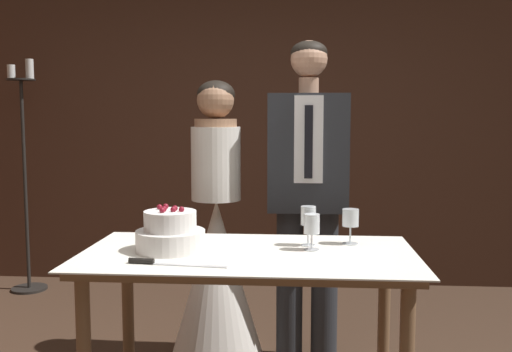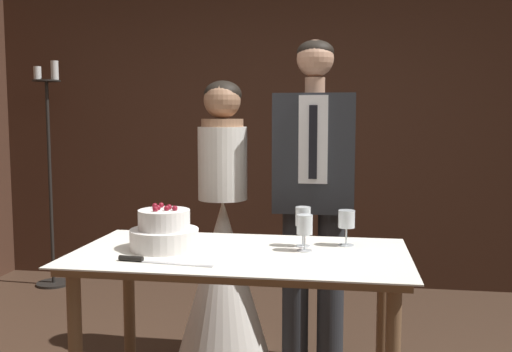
% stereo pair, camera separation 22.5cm
% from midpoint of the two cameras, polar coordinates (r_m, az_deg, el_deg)
% --- Properties ---
extents(wall_back, '(5.20, 0.12, 2.56)m').
position_cam_midpoint_polar(wall_back, '(4.78, 4.35, 4.50)').
color(wall_back, '#472B1E').
rests_on(wall_back, ground_plane).
extents(cake_table, '(1.40, 0.74, 0.83)m').
position_cam_midpoint_polar(cake_table, '(2.44, 1.11, -10.01)').
color(cake_table, brown).
rests_on(cake_table, ground_plane).
extents(tiered_cake, '(0.29, 0.29, 0.19)m').
position_cam_midpoint_polar(tiered_cake, '(2.47, -6.58, -5.59)').
color(tiered_cake, white).
rests_on(tiered_cake, cake_table).
extents(cake_knife, '(0.39, 0.06, 0.02)m').
position_cam_midpoint_polar(cake_knife, '(2.26, -8.05, -8.38)').
color(cake_knife, silver).
rests_on(cake_knife, cake_table).
extents(wine_glass_near, '(0.07, 0.07, 0.16)m').
position_cam_midpoint_polar(wine_glass_near, '(2.56, 11.55, -4.46)').
color(wine_glass_near, silver).
rests_on(wine_glass_near, cake_table).
extents(wine_glass_middle, '(0.07, 0.07, 0.16)m').
position_cam_midpoint_polar(wine_glass_middle, '(2.43, 7.55, -5.07)').
color(wine_glass_middle, silver).
rests_on(wine_glass_middle, cake_table).
extents(wine_glass_far, '(0.07, 0.07, 0.18)m').
position_cam_midpoint_polar(wine_glass_far, '(2.51, 7.30, -4.26)').
color(wine_glass_far, silver).
rests_on(wine_glass_far, cake_table).
extents(bride, '(0.54, 0.54, 1.60)m').
position_cam_midpoint_polar(bride, '(3.32, -1.35, -8.08)').
color(bride, white).
rests_on(bride, ground_plane).
extents(groom, '(0.44, 0.25, 1.81)m').
position_cam_midpoint_polar(groom, '(3.19, 7.83, -0.91)').
color(groom, '#282B30').
rests_on(groom, ground_plane).
extents(candle_stand, '(0.28, 0.28, 1.84)m').
position_cam_midpoint_polar(candle_stand, '(4.93, -18.66, -0.67)').
color(candle_stand, black).
rests_on(candle_stand, ground_plane).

